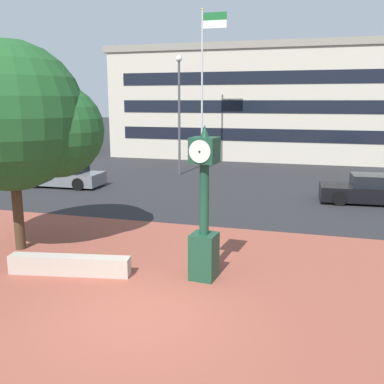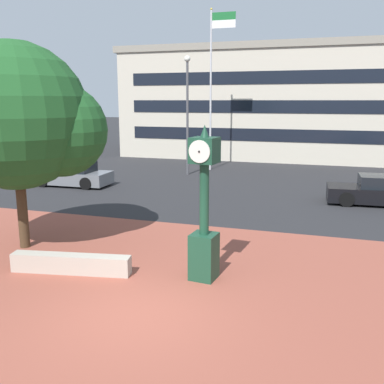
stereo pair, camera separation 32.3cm
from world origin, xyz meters
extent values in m
plane|color=#262628|center=(0.00, 0.00, 0.00)|extent=(200.00, 200.00, 0.00)
cube|color=brown|center=(0.00, 1.42, 0.00)|extent=(44.00, 10.84, 0.01)
cube|color=#ADA393|center=(-2.55, 1.53, 0.25)|extent=(3.22, 0.95, 0.50)
cube|color=#19422D|center=(0.90, 2.23, 0.60)|extent=(0.69, 0.69, 1.19)
cylinder|color=#19422D|center=(0.90, 2.23, 2.09)|extent=(0.24, 0.24, 1.80)
cube|color=#19422D|center=(0.90, 2.23, 3.30)|extent=(0.68, 0.68, 0.62)
cylinder|color=silver|center=(0.94, 2.55, 3.30)|extent=(0.54, 0.09, 0.54)
sphere|color=black|center=(0.94, 2.57, 3.30)|extent=(0.05, 0.05, 0.05)
cylinder|color=silver|center=(0.87, 1.91, 3.30)|extent=(0.54, 0.09, 0.54)
sphere|color=black|center=(0.86, 1.89, 3.30)|extent=(0.05, 0.05, 0.05)
cone|color=#19422D|center=(0.90, 2.23, 3.76)|extent=(0.22, 0.22, 0.30)
cylinder|color=#42301E|center=(-5.09, 2.92, 1.20)|extent=(0.31, 0.31, 2.40)
sphere|color=#1E5123|center=(-5.09, 2.92, 4.03)|extent=(4.34, 4.34, 4.34)
sphere|color=#1E5123|center=(-4.01, 3.57, 3.59)|extent=(2.82, 2.82, 2.82)
cube|color=black|center=(5.83, 12.39, 0.44)|extent=(4.22, 1.94, 0.64)
cube|color=black|center=(6.04, 12.41, 1.00)|extent=(1.98, 1.57, 0.56)
cylinder|color=black|center=(4.60, 11.53, 0.32)|extent=(0.65, 0.26, 0.64)
cylinder|color=black|center=(4.51, 13.11, 0.32)|extent=(0.65, 0.26, 0.64)
cube|color=slate|center=(-9.29, 12.13, 0.44)|extent=(4.16, 1.86, 0.64)
cube|color=black|center=(-9.08, 12.13, 1.00)|extent=(1.94, 1.55, 0.56)
cylinder|color=black|center=(-10.54, 11.28, 0.32)|extent=(0.65, 0.24, 0.64)
cylinder|color=black|center=(-10.59, 12.90, 0.32)|extent=(0.65, 0.24, 0.64)
cylinder|color=black|center=(-7.99, 11.36, 0.32)|extent=(0.65, 0.24, 0.64)
cylinder|color=black|center=(-8.04, 12.97, 0.32)|extent=(0.65, 0.24, 0.64)
cylinder|color=silver|center=(-3.68, 19.59, 4.94)|extent=(0.12, 0.12, 9.88)
sphere|color=gold|center=(-3.68, 19.59, 9.94)|extent=(0.14, 0.14, 0.14)
cube|color=#19662D|center=(-2.89, 19.59, 9.50)|extent=(1.47, 0.02, 0.46)
cube|color=white|center=(-2.89, 19.59, 9.04)|extent=(1.47, 0.02, 0.46)
cube|color=beige|center=(1.15, 30.02, 4.03)|extent=(27.12, 12.13, 8.07)
cube|color=gray|center=(1.15, 30.02, 8.32)|extent=(27.67, 12.37, 0.50)
cube|color=black|center=(1.15, 23.94, 2.02)|extent=(24.41, 0.04, 0.90)
cube|color=black|center=(1.15, 23.94, 4.03)|extent=(24.41, 0.04, 0.90)
cube|color=black|center=(1.15, 23.94, 6.05)|extent=(24.41, 0.04, 0.90)
cylinder|color=#4C4C51|center=(-4.51, 17.38, 3.35)|extent=(0.14, 0.14, 6.70)
sphere|color=white|center=(-4.51, 17.38, 6.85)|extent=(0.36, 0.36, 0.36)
camera|label=1|loc=(3.49, -8.00, 4.48)|focal=40.96mm
camera|label=2|loc=(3.80, -7.90, 4.48)|focal=40.96mm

